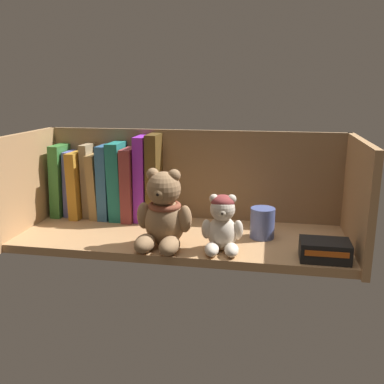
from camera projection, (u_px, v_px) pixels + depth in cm
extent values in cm
cube|color=tan|center=(182.00, 238.00, 108.08)|extent=(80.70, 29.05, 2.00)
cube|color=olive|center=(192.00, 178.00, 119.51)|extent=(83.10, 1.20, 26.76)
cube|color=tan|center=(28.00, 184.00, 112.29)|extent=(1.60, 31.45, 26.76)
cube|color=tan|center=(357.00, 199.00, 97.87)|extent=(1.60, 31.45, 26.76)
cube|color=#357834|center=(63.00, 179.00, 123.75)|extent=(3.70, 12.02, 20.47)
cube|color=#5659A7|center=(73.00, 183.00, 123.47)|extent=(2.70, 9.11, 18.64)
cube|color=#B67C25|center=(82.00, 183.00, 122.98)|extent=(2.89, 14.17, 18.64)
cube|color=#9A825E|center=(91.00, 180.00, 122.25)|extent=(2.09, 9.14, 20.66)
cube|color=#9D7A46|center=(99.00, 185.00, 122.11)|extent=(2.90, 12.42, 18.17)
cube|color=#316494|center=(109.00, 181.00, 121.29)|extent=(2.91, 12.47, 20.65)
cube|color=#1F766C|center=(121.00, 180.00, 120.57)|extent=(3.90, 13.02, 21.51)
cube|color=brown|center=(133.00, 183.00, 120.10)|extent=(2.97, 14.53, 20.07)
cube|color=purple|center=(144.00, 177.00, 119.13)|extent=(3.18, 12.11, 23.35)
cube|color=brown|center=(156.00, 177.00, 118.48)|extent=(3.21, 11.46, 23.94)
ellipsoid|color=#93704C|center=(165.00, 222.00, 99.75)|extent=(9.43, 8.65, 11.10)
sphere|color=#93704C|center=(164.00, 189.00, 97.26)|extent=(7.89, 7.89, 7.89)
sphere|color=#93704C|center=(153.00, 174.00, 97.73)|extent=(2.96, 2.96, 2.96)
sphere|color=#93704C|center=(176.00, 176.00, 96.33)|extent=(2.96, 2.96, 2.96)
sphere|color=#9B754E|center=(160.00, 194.00, 94.75)|extent=(2.96, 2.96, 2.96)
sphere|color=black|center=(158.00, 194.00, 93.76)|extent=(1.04, 1.04, 1.04)
ellipsoid|color=#93704C|center=(145.00, 243.00, 96.46)|extent=(5.04, 7.74, 3.95)
ellipsoid|color=#93704C|center=(171.00, 246.00, 94.91)|extent=(5.04, 7.74, 3.95)
ellipsoid|color=#93704C|center=(144.00, 216.00, 100.16)|extent=(3.46, 3.46, 6.41)
ellipsoid|color=#93704C|center=(185.00, 219.00, 97.63)|extent=(3.46, 3.46, 6.41)
torus|color=brown|center=(165.00, 206.00, 98.78)|extent=(7.57, 7.57, 1.42)
ellipsoid|color=beige|center=(222.00, 233.00, 97.27)|extent=(6.72, 6.17, 7.91)
sphere|color=beige|center=(223.00, 209.00, 95.48)|extent=(5.62, 5.62, 5.62)
sphere|color=beige|center=(214.00, 199.00, 95.51)|extent=(2.11, 2.11, 2.11)
sphere|color=beige|center=(232.00, 199.00, 95.16)|extent=(2.11, 2.11, 2.11)
sphere|color=beige|center=(222.00, 213.00, 93.64)|extent=(2.11, 2.11, 2.11)
sphere|color=black|center=(222.00, 214.00, 92.91)|extent=(0.74, 0.74, 0.74)
ellipsoid|color=beige|center=(212.00, 249.00, 94.45)|extent=(3.62, 5.53, 2.81)
ellipsoid|color=beige|center=(231.00, 250.00, 94.07)|extent=(3.62, 5.53, 2.81)
ellipsoid|color=beige|center=(206.00, 229.00, 96.97)|extent=(2.48, 2.48, 4.57)
ellipsoid|color=beige|center=(238.00, 230.00, 96.33)|extent=(2.48, 2.48, 4.57)
ellipsoid|color=brown|center=(223.00, 202.00, 95.49)|extent=(5.34, 5.34, 3.09)
cylinder|color=#4C5B99|center=(262.00, 223.00, 104.95)|extent=(5.95, 5.95, 7.54)
cube|color=black|center=(325.00, 250.00, 91.95)|extent=(10.52, 6.99, 4.27)
cube|color=orange|center=(327.00, 254.00, 88.41)|extent=(8.94, 0.16, 1.20)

